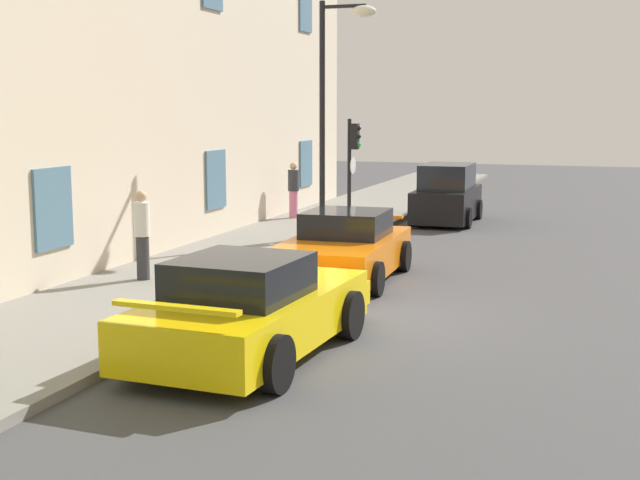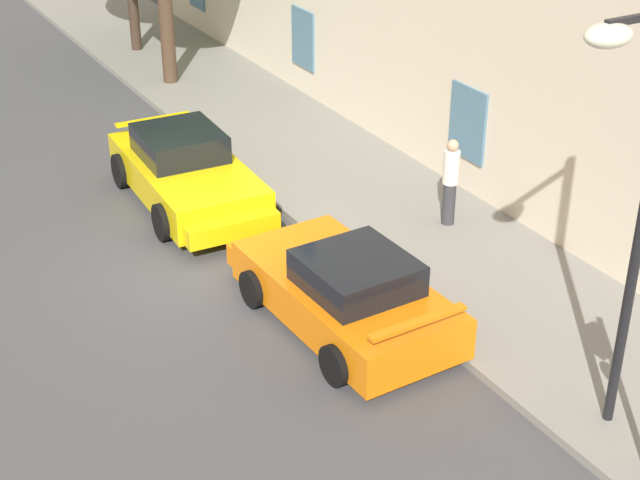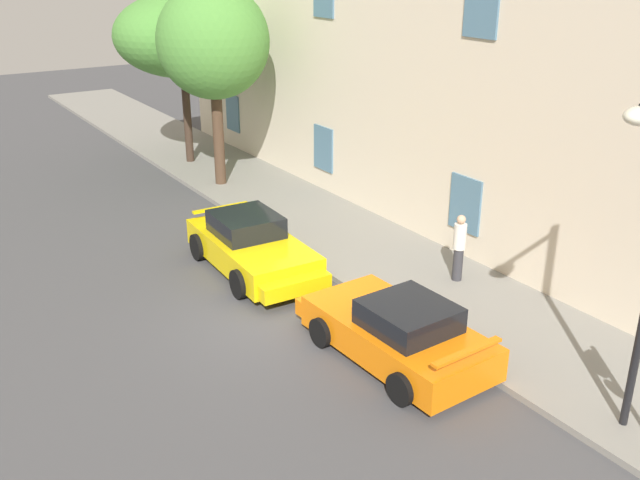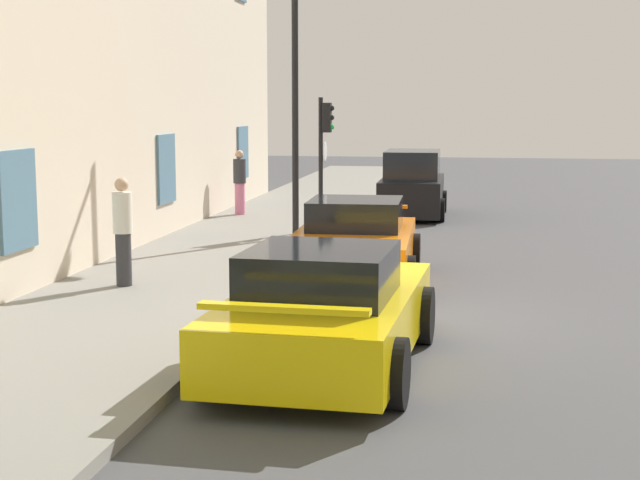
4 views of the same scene
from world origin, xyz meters
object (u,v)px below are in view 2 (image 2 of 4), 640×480
sportscar_red_lead (189,175)px  pedestrian_admiring (450,181)px  street_lamp (629,157)px  sportscar_yellow_flank (341,289)px

sportscar_red_lead → pedestrian_admiring: bearing=47.8°
sportscar_red_lead → pedestrian_admiring: 5.24m
sportscar_red_lead → street_lamp: street_lamp is taller
sportscar_yellow_flank → sportscar_red_lead: bearing=-175.5°
sportscar_red_lead → street_lamp: (9.44, 1.81, 3.52)m
sportscar_yellow_flank → pedestrian_admiring: (-1.74, 3.45, 0.45)m
sportscar_yellow_flank → street_lamp: 5.68m
sportscar_red_lead → sportscar_yellow_flank: size_ratio=1.05×
sportscar_red_lead → street_lamp: 10.23m
street_lamp → pedestrian_admiring: size_ratio=3.38×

